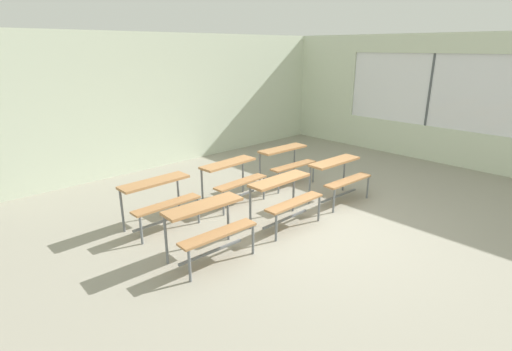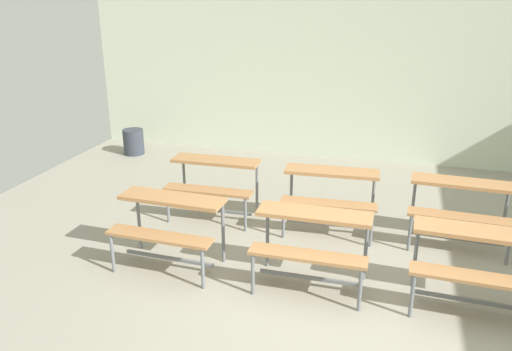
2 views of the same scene
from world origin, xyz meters
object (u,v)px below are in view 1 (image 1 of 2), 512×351
Objects in this scene: desk_bench_r0c2 at (339,171)px; desk_bench_r1c1 at (233,173)px; desk_bench_r0c1 at (285,191)px; desk_bench_r1c2 at (286,157)px; desk_bench_r1c0 at (159,193)px; desk_bench_r0c0 at (209,219)px.

desk_bench_r0c2 and desk_bench_r1c1 have the same top height.
desk_bench_r0c1 is 0.98× the size of desk_bench_r1c2.
desk_bench_r0c1 is 1.94m from desk_bench_r1c0.
desk_bench_r0c1 is at bearing -177.17° from desk_bench_r0c2.
desk_bench_r1c0 is 2.91m from desk_bench_r1c2.
desk_bench_r1c2 is at bearing 26.02° from desk_bench_r0c0.
desk_bench_r0c0 and desk_bench_r0c2 have the same top height.
desk_bench_r0c1 is at bearing 2.84° from desk_bench_r0c0.
desk_bench_r1c1 is at bearing -176.50° from desk_bench_r1c2.
desk_bench_r1c1 is (1.47, -0.01, 0.00)m from desk_bench_r1c0.
desk_bench_r0c0 is 0.99× the size of desk_bench_r1c1.
desk_bench_r1c0 is at bearing -177.10° from desk_bench_r1c2.
desk_bench_r1c2 is at bearing -2.12° from desk_bench_r1c1.
desk_bench_r0c1 is 0.98× the size of desk_bench_r0c2.
desk_bench_r0c0 is 2.94m from desk_bench_r0c2.
desk_bench_r0c1 is 1.93m from desk_bench_r1c2.
desk_bench_r0c0 and desk_bench_r1c0 have the same top height.
desk_bench_r0c1 is 1.26m from desk_bench_r1c1.
desk_bench_r0c1 and desk_bench_r0c2 have the same top height.
desk_bench_r1c0 is at bearing 159.19° from desk_bench_r0c2.
desk_bench_r1c2 is (2.92, 1.30, 0.00)m from desk_bench_r0c0.
desk_bench_r0c2 is 1.27m from desk_bench_r1c2.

